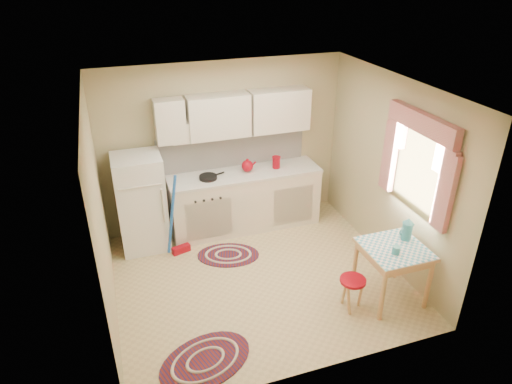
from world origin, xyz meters
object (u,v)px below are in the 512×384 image
Objects in this scene: fridge at (141,203)px; table at (391,273)px; stool at (351,293)px; base_cabinets at (245,201)px.

table is at bearing -38.08° from fridge.
fridge is 3.33× the size of stool.
base_cabinets is (1.52, 0.05, -0.26)m from fridge.
stool is at bearing -177.01° from table.
fridge reaches higher than stool.
base_cabinets reaches higher than table.
base_cabinets is 2.29m from stool.
base_cabinets is 2.45m from table.
fridge is 3.07m from stool.
fridge is 1.54m from base_cabinets.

